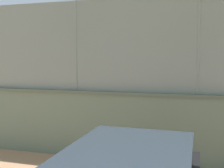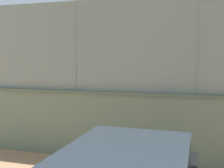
{
  "view_description": "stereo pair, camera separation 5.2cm",
  "coord_description": "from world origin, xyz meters",
  "px_view_note": "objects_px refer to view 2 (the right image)",
  "views": [
    {
      "loc": [
        -3.36,
        20.51,
        2.63
      ],
      "look_at": [
        0.71,
        7.84,
        1.46
      ],
      "focal_mm": 45.21,
      "sensor_mm": 36.0,
      "label": 1
    },
    {
      "loc": [
        -3.41,
        20.5,
        2.63
      ],
      "look_at": [
        0.71,
        7.84,
        1.46
      ],
      "focal_mm": 45.21,
      "sensor_mm": 36.0,
      "label": 2
    }
  ],
  "objects_px": {
    "player_at_service_line": "(77,91)",
    "sports_ball": "(88,105)",
    "player_near_wall_returning": "(164,85)",
    "player_foreground_swinging": "(98,87)"
  },
  "relations": [
    {
      "from": "player_near_wall_returning",
      "to": "sports_ball",
      "type": "bearing_deg",
      "value": 51.51
    },
    {
      "from": "player_foreground_swinging",
      "to": "sports_ball",
      "type": "distance_m",
      "value": 2.12
    },
    {
      "from": "player_at_service_line",
      "to": "sports_ball",
      "type": "xyz_separation_m",
      "value": [
        -0.43,
        -0.52,
        -0.81
      ]
    },
    {
      "from": "player_foreground_swinging",
      "to": "player_near_wall_returning",
      "type": "bearing_deg",
      "value": -144.83
    },
    {
      "from": "player_near_wall_returning",
      "to": "player_foreground_swinging",
      "type": "bearing_deg",
      "value": 35.17
    },
    {
      "from": "player_foreground_swinging",
      "to": "player_near_wall_returning",
      "type": "distance_m",
      "value": 4.7
    },
    {
      "from": "player_foreground_swinging",
      "to": "sports_ball",
      "type": "bearing_deg",
      "value": 94.24
    },
    {
      "from": "player_foreground_swinging",
      "to": "player_at_service_line",
      "type": "distance_m",
      "value": 2.48
    },
    {
      "from": "player_at_service_line",
      "to": "player_near_wall_returning",
      "type": "bearing_deg",
      "value": -128.62
    },
    {
      "from": "player_at_service_line",
      "to": "sports_ball",
      "type": "relative_size",
      "value": 12.64
    }
  ]
}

